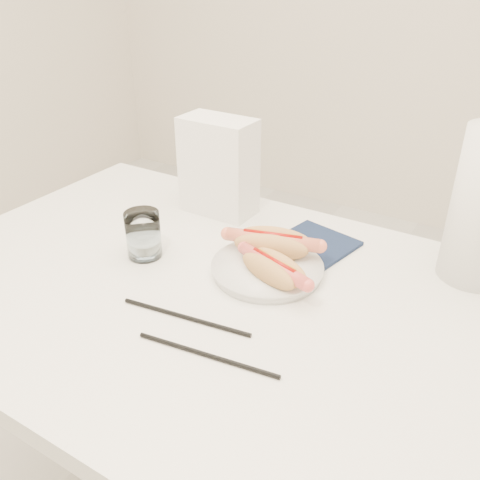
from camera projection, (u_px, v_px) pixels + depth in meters
The scene contains 9 objects.
table at pixel (211, 311), 0.99m from camera, with size 1.20×0.80×0.75m.
plate at pixel (267, 270), 1.00m from camera, with size 0.21×0.21×0.02m, color white.
hotdog_left at pixel (273, 243), 1.02m from camera, with size 0.19×0.11×0.05m.
hotdog_right at pixel (274, 269), 0.94m from camera, with size 0.17×0.11×0.05m.
water_glass at pixel (143, 235), 1.04m from camera, with size 0.07×0.07×0.10m, color silver.
chopstick_near at pixel (186, 317), 0.87m from camera, with size 0.01×0.01×0.24m, color black.
chopstick_far at pixel (207, 355), 0.79m from camera, with size 0.01×0.01×0.24m, color black.
napkin_box at pixel (219, 167), 1.19m from camera, with size 0.17×0.10×0.23m, color white.
navy_napkin at pixel (314, 244), 1.09m from camera, with size 0.15×0.15×0.01m, color #121E3B.
Camera 1 is at (0.46, -0.65, 1.30)m, focal length 38.20 mm.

